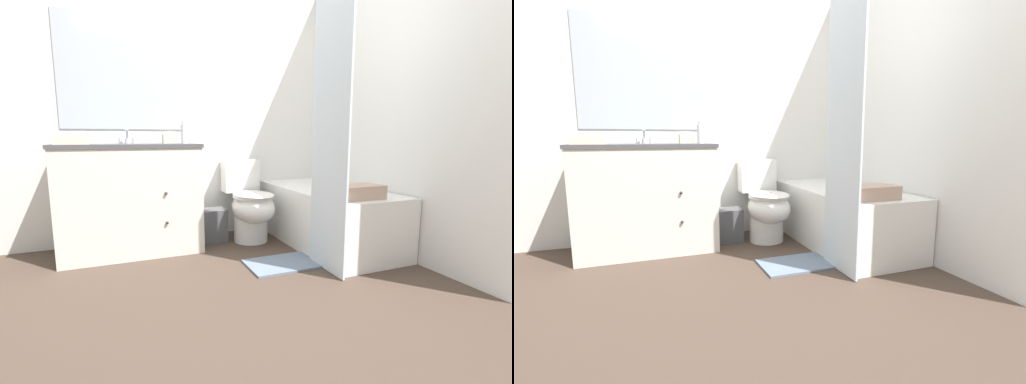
# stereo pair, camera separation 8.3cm
# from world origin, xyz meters

# --- Properties ---
(ground_plane) EXTENTS (14.00, 14.00, 0.00)m
(ground_plane) POSITION_xyz_m (0.00, 0.00, 0.00)
(ground_plane) COLOR #47382D
(wall_back) EXTENTS (8.00, 0.06, 2.50)m
(wall_back) POSITION_xyz_m (-0.01, 1.61, 1.25)
(wall_back) COLOR silver
(wall_back) RESTS_ON ground_plane
(wall_right) EXTENTS (0.05, 2.59, 2.50)m
(wall_right) POSITION_xyz_m (1.27, 0.79, 1.25)
(wall_right) COLOR silver
(wall_right) RESTS_ON ground_plane
(vanity_cabinet) EXTENTS (1.09, 0.59, 0.89)m
(vanity_cabinet) POSITION_xyz_m (-0.70, 1.31, 0.45)
(vanity_cabinet) COLOR silver
(vanity_cabinet) RESTS_ON ground_plane
(sink_faucet) EXTENTS (0.14, 0.12, 0.12)m
(sink_faucet) POSITION_xyz_m (-0.70, 1.50, 0.92)
(sink_faucet) COLOR silver
(sink_faucet) RESTS_ON vanity_cabinet
(toilet) EXTENTS (0.37, 0.68, 0.73)m
(toilet) POSITION_xyz_m (0.30, 1.21, 0.33)
(toilet) COLOR white
(toilet) RESTS_ON ground_plane
(bathtub) EXTENTS (0.68, 1.42, 0.50)m
(bathtub) POSITION_xyz_m (0.90, 0.88, 0.25)
(bathtub) COLOR white
(bathtub) RESTS_ON ground_plane
(shower_curtain) EXTENTS (0.01, 0.42, 1.88)m
(shower_curtain) POSITION_xyz_m (0.55, 0.34, 0.94)
(shower_curtain) COLOR silver
(shower_curtain) RESTS_ON ground_plane
(wastebasket) EXTENTS (0.24, 0.20, 0.30)m
(wastebasket) POSITION_xyz_m (-0.02, 1.31, 0.15)
(wastebasket) COLOR #4C4C51
(wastebasket) RESTS_ON ground_plane
(tissue_box) EXTENTS (0.12, 0.11, 0.10)m
(tissue_box) POSITION_xyz_m (-0.36, 1.46, 0.93)
(tissue_box) COLOR beige
(tissue_box) RESTS_ON vanity_cabinet
(soap_dispenser) EXTENTS (0.05, 0.05, 0.18)m
(soap_dispenser) POSITION_xyz_m (-0.24, 1.38, 0.97)
(soap_dispenser) COLOR silver
(soap_dispenser) RESTS_ON vanity_cabinet
(hand_towel_folded) EXTENTS (0.23, 0.14, 0.05)m
(hand_towel_folded) POSITION_xyz_m (-1.09, 1.18, 0.92)
(hand_towel_folded) COLOR beige
(hand_towel_folded) RESTS_ON vanity_cabinet
(bath_towel_folded) EXTENTS (0.35, 0.23, 0.10)m
(bath_towel_folded) POSITION_xyz_m (0.82, 0.36, 0.55)
(bath_towel_folded) COLOR tan
(bath_towel_folded) RESTS_ON bathtub
(bath_mat) EXTENTS (0.59, 0.35, 0.02)m
(bath_mat) POSITION_xyz_m (0.34, 0.54, 0.01)
(bath_mat) COLOR slate
(bath_mat) RESTS_ON ground_plane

